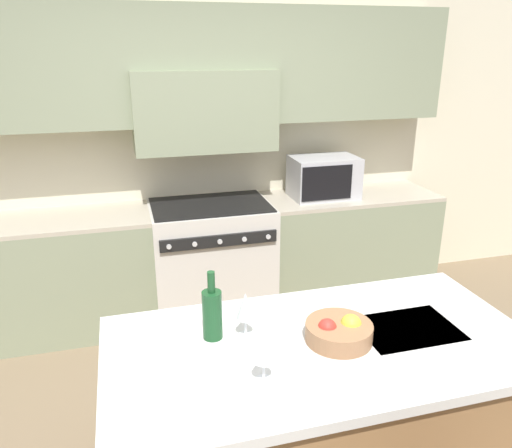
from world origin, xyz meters
name	(u,v)px	position (x,y,z in m)	size (l,w,h in m)	color
back_cabinetry	(201,114)	(0.00, 2.10, 1.61)	(10.00, 0.46, 2.70)	beige
back_counter	(212,259)	(0.00, 1.85, 0.46)	(3.88, 0.62, 0.92)	gray
range_stove	(212,259)	(0.00, 1.83, 0.47)	(0.95, 0.70, 0.94)	beige
microwave	(324,177)	(0.96, 1.85, 1.09)	(0.54, 0.37, 0.34)	#B7B7BC
kitchen_island	(317,427)	(0.12, -0.16, 0.46)	(1.85, 0.93, 0.92)	olive
wine_bottle	(212,313)	(-0.33, 0.00, 1.04)	(0.09, 0.09, 0.31)	#194723
wine_glass_near	(264,349)	(-0.20, -0.35, 1.06)	(0.08, 0.08, 0.21)	white
wine_glass_far	(245,307)	(-0.19, -0.03, 1.06)	(0.08, 0.08, 0.21)	white
fruit_bowl	(339,331)	(0.19, -0.17, 0.96)	(0.29, 0.29, 0.11)	#996B47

